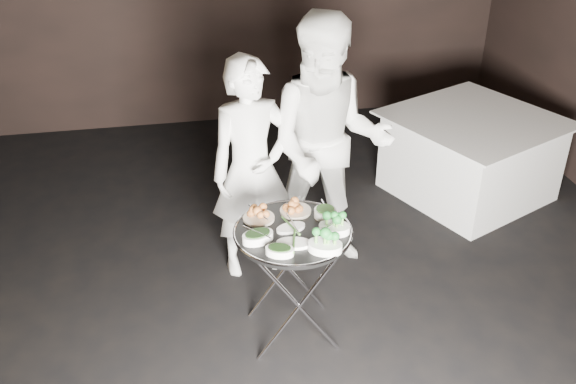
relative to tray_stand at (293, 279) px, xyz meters
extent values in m
cube|color=black|center=(-0.11, -0.01, -0.45)|extent=(6.00, 7.00, 0.05)
cylinder|color=silver|center=(0.00, -0.20, -0.05)|extent=(0.52, 0.02, 0.76)
cylinder|color=silver|center=(0.00, -0.20, -0.05)|extent=(0.52, 0.02, 0.76)
cylinder|color=silver|center=(0.00, 0.20, -0.05)|extent=(0.52, 0.02, 0.76)
cylinder|color=silver|center=(0.00, 0.20, -0.05)|extent=(0.52, 0.02, 0.76)
cylinder|color=silver|center=(-0.22, 0.00, 0.30)|extent=(0.02, 0.44, 0.02)
cylinder|color=silver|center=(0.22, 0.00, 0.30)|extent=(0.02, 0.44, 0.02)
cylinder|color=black|center=(0.00, 0.00, 0.33)|extent=(0.69, 0.69, 0.03)
torus|color=silver|center=(0.00, 0.00, 0.35)|extent=(0.70, 0.70, 0.02)
cylinder|color=beige|center=(-0.18, 0.16, 0.36)|extent=(0.19, 0.19, 0.02)
cylinder|color=beige|center=(0.06, 0.20, 0.36)|extent=(0.19, 0.19, 0.02)
cylinder|color=white|center=(0.22, 0.12, 0.37)|extent=(0.13, 0.13, 0.05)
cylinder|color=silver|center=(-0.18, 0.16, 0.40)|extent=(0.09, 0.19, 0.01)
cylinder|color=silver|center=(0.05, 0.21, 0.40)|extent=(0.11, 0.18, 0.01)
cylinder|color=silver|center=(0.23, 0.13, 0.40)|extent=(0.02, 0.20, 0.01)
cylinder|color=silver|center=(-0.22, -0.05, 0.40)|extent=(0.14, 0.16, 0.01)
cylinder|color=silver|center=(0.22, -0.05, 0.40)|extent=(0.16, 0.14, 0.01)
cylinder|color=silver|center=(0.00, 0.01, 0.40)|extent=(0.04, 0.20, 0.01)
imported|color=white|center=(-0.13, 0.75, 0.37)|extent=(0.64, 0.48, 1.59)
imported|color=white|center=(0.40, 0.78, 0.49)|extent=(1.02, 0.87, 1.83)
cube|color=white|center=(1.84, 1.48, -0.08)|extent=(1.11, 1.11, 0.69)
cube|color=white|center=(1.84, 1.48, 0.28)|extent=(1.25, 1.25, 0.02)
camera|label=1|loc=(-0.61, -3.06, 2.41)|focal=40.00mm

